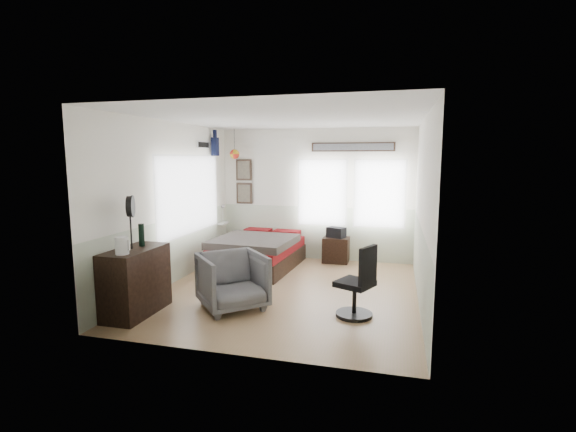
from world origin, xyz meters
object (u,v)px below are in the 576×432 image
dresser (136,281)px  nightstand (336,250)px  armchair (233,281)px  task_chair (358,288)px  bed (258,252)px

dresser → nightstand: size_ratio=1.96×
armchair → task_chair: size_ratio=0.89×
bed → armchair: armchair is taller
bed → task_chair: 2.95m
bed → dresser: (-0.82, -2.69, 0.15)m
nightstand → task_chair: size_ratio=0.52×
armchair → task_chair: bearing=-38.6°
bed → dresser: size_ratio=2.02×
dresser → nightstand: bearing=57.7°
armchair → nightstand: size_ratio=1.69×
armchair → nightstand: 3.16m
task_chair → armchair: bearing=-152.2°
bed → task_chair: (2.10, -2.07, 0.10)m
dresser → task_chair: bearing=12.1°
task_chair → nightstand: bearing=128.2°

